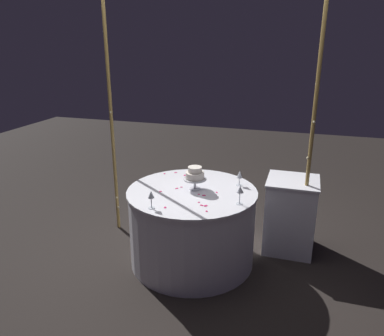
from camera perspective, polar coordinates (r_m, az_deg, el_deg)
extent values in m
plane|color=black|center=(3.86, 0.00, -13.83)|extent=(12.00, 12.00, 0.00)
cylinder|color=olive|center=(4.12, -12.23, 6.74)|extent=(0.04, 0.04, 2.50)
cylinder|color=olive|center=(3.60, 17.91, 4.56)|extent=(0.04, 0.04, 2.50)
sphere|color=#F9EAB2|center=(4.40, -11.22, -5.94)|extent=(0.02, 0.02, 0.02)
sphere|color=#F9EAB2|center=(3.75, 17.27, -3.01)|extent=(0.02, 0.02, 0.02)
sphere|color=#F9EAB2|center=(4.06, -13.33, 19.71)|extent=(0.02, 0.02, 0.02)
sphere|color=#F9EAB2|center=(3.65, 17.33, 1.49)|extent=(0.02, 0.02, 0.02)
sphere|color=#F9EAB2|center=(4.18, -12.09, 3.81)|extent=(0.02, 0.02, 0.02)
sphere|color=#F9EAB2|center=(3.52, 18.58, 12.11)|extent=(0.02, 0.02, 0.02)
sphere|color=#F9EAB2|center=(4.06, -12.72, 13.31)|extent=(0.02, 0.02, 0.02)
sphere|color=#F9EAB2|center=(3.61, 17.79, 4.09)|extent=(0.02, 0.02, 0.02)
sphere|color=#F9EAB2|center=(4.36, -11.49, -4.45)|extent=(0.02, 0.02, 0.02)
sphere|color=#F9EAB2|center=(3.62, 17.97, 4.18)|extent=(0.02, 0.02, 0.02)
sphere|color=#F9EAB2|center=(4.08, -12.38, 8.37)|extent=(0.02, 0.02, 0.02)
sphere|color=#F9EAB2|center=(3.73, 16.97, -2.81)|extent=(0.02, 0.02, 0.02)
sphere|color=#F9EAB2|center=(4.27, -11.78, -0.47)|extent=(0.02, 0.02, 0.02)
sphere|color=#F9EAB2|center=(3.56, 18.21, 6.72)|extent=(0.02, 0.02, 0.02)
cylinder|color=white|center=(3.67, 0.00, -9.02)|extent=(1.21, 1.21, 0.73)
cylinder|color=white|center=(3.51, 0.00, -3.60)|extent=(1.23, 1.23, 0.02)
cube|color=white|center=(4.00, 14.80, -7.07)|extent=(0.49, 0.49, 0.75)
cube|color=white|center=(3.85, 15.28, -1.89)|extent=(0.51, 0.51, 0.02)
cylinder|color=silver|center=(3.54, 0.44, -3.19)|extent=(0.11, 0.11, 0.01)
cylinder|color=silver|center=(3.52, 0.44, -2.45)|extent=(0.02, 0.02, 0.09)
cylinder|color=silver|center=(3.50, 0.45, -1.69)|extent=(0.22, 0.22, 0.01)
cylinder|color=silver|center=(3.49, 0.45, -1.13)|extent=(0.18, 0.18, 0.06)
cylinder|color=silver|center=(3.47, 0.45, -0.24)|extent=(0.13, 0.13, 0.05)
cylinder|color=silver|center=(3.66, 7.25, -2.61)|extent=(0.06, 0.06, 0.00)
cylinder|color=silver|center=(3.64, 7.27, -2.03)|extent=(0.01, 0.01, 0.08)
cone|color=silver|center=(3.62, 7.32, -0.94)|extent=(0.06, 0.06, 0.07)
cylinder|color=silver|center=(3.17, -6.22, -6.10)|extent=(0.06, 0.06, 0.00)
cylinder|color=silver|center=(3.15, -6.25, -5.32)|extent=(0.01, 0.01, 0.09)
cone|color=silver|center=(3.12, -6.30, -4.04)|extent=(0.05, 0.05, 0.06)
cylinder|color=silver|center=(3.25, 7.28, -5.45)|extent=(0.06, 0.06, 0.00)
cylinder|color=silver|center=(3.23, 7.32, -4.58)|extent=(0.01, 0.01, 0.10)
cone|color=silver|center=(3.20, 7.38, -3.24)|extent=(0.06, 0.06, 0.06)
ellipsoid|color=#C61951|center=(3.16, -4.14, -6.05)|extent=(0.03, 0.04, 0.00)
ellipsoid|color=#C61951|center=(3.76, -0.29, -1.83)|extent=(0.04, 0.04, 0.00)
ellipsoid|color=#C61951|center=(3.39, 1.85, -4.21)|extent=(0.04, 0.03, 0.00)
ellipsoid|color=#C61951|center=(3.98, -2.52, -0.70)|extent=(0.04, 0.04, 0.00)
ellipsoid|color=#C61951|center=(3.49, -4.86, -3.59)|extent=(0.04, 0.03, 0.00)
ellipsoid|color=#C61951|center=(3.69, 0.03, -2.26)|extent=(0.05, 0.04, 0.00)
ellipsoid|color=#C61951|center=(3.19, 2.11, -5.81)|extent=(0.04, 0.05, 0.00)
ellipsoid|color=#C61951|center=(3.46, 3.82, -3.76)|extent=(0.03, 0.03, 0.00)
ellipsoid|color=#C61951|center=(3.55, -2.35, -3.15)|extent=(0.04, 0.04, 0.00)
ellipsoid|color=#C61951|center=(3.20, 1.50, -5.73)|extent=(0.04, 0.03, 0.00)
ellipsoid|color=#C61951|center=(3.58, -1.64, -2.94)|extent=(0.03, 0.02, 0.00)
ellipsoid|color=#C61951|center=(3.90, -1.07, -1.11)|extent=(0.03, 0.04, 0.00)
ellipsoid|color=#C61951|center=(3.42, 1.07, -4.05)|extent=(0.03, 0.02, 0.00)
ellipsoid|color=#C61951|center=(3.95, -4.24, -0.87)|extent=(0.03, 0.03, 0.00)
ellipsoid|color=#C61951|center=(3.25, 1.06, -5.29)|extent=(0.02, 0.03, 0.00)
ellipsoid|color=#C61951|center=(3.09, 2.26, -6.63)|extent=(0.03, 0.03, 0.00)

